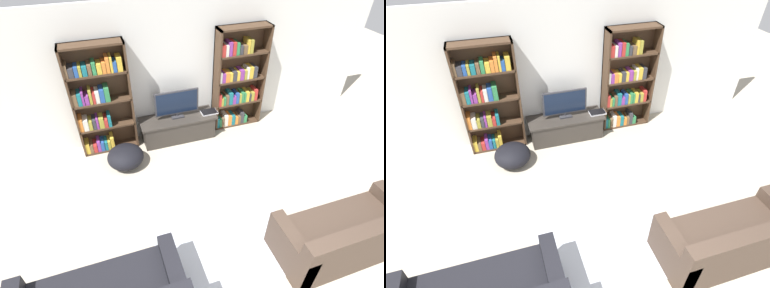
% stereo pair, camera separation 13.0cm
% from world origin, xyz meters
% --- Properties ---
extents(wall_back, '(8.80, 0.06, 2.60)m').
position_xyz_m(wall_back, '(0.00, 4.23, 1.30)').
color(wall_back, silver).
rests_on(wall_back, ground_plane).
extents(bookshelf_left, '(1.02, 0.30, 2.06)m').
position_xyz_m(bookshelf_left, '(-1.24, 4.06, 1.03)').
color(bookshelf_left, '#422D1E').
rests_on(bookshelf_left, ground_plane).
extents(bookshelf_right, '(1.02, 0.30, 2.06)m').
position_xyz_m(bookshelf_right, '(1.41, 4.06, 0.97)').
color(bookshelf_right, '#422D1E').
rests_on(bookshelf_right, ground_plane).
extents(tv_stand, '(1.49, 0.52, 0.48)m').
position_xyz_m(tv_stand, '(0.13, 3.91, 0.24)').
color(tv_stand, '#332D28').
rests_on(tv_stand, ground_plane).
extents(television, '(0.85, 0.16, 0.56)m').
position_xyz_m(television, '(0.13, 3.94, 0.78)').
color(television, '#2D2D33').
rests_on(television, tv_stand).
extents(laptop, '(0.32, 0.22, 0.03)m').
position_xyz_m(laptop, '(0.77, 3.88, 0.49)').
color(laptop, silver).
rests_on(laptop, tv_stand).
extents(area_rug, '(1.91, 1.99, 0.02)m').
position_xyz_m(area_rug, '(0.05, 1.64, 0.01)').
color(area_rug, '#B2B7C1').
rests_on(area_rug, ground_plane).
extents(couch_right_sofa, '(1.85, 0.81, 0.84)m').
position_xyz_m(couch_right_sofa, '(1.50, 0.76, 0.29)').
color(couch_right_sofa, '#423328').
rests_on(couch_right_sofa, ground_plane).
extents(beanbag_ottoman, '(0.64, 0.64, 0.38)m').
position_xyz_m(beanbag_ottoman, '(-1.00, 3.42, 0.19)').
color(beanbag_ottoman, black).
rests_on(beanbag_ottoman, ground_plane).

